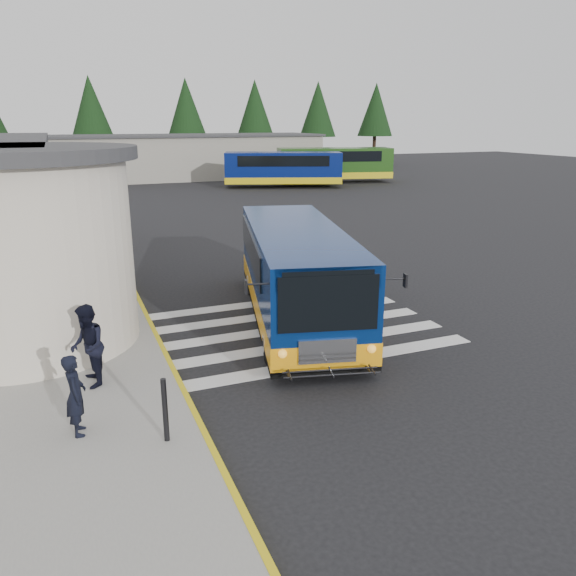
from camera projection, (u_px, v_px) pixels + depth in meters
name	position (u px, v px, depth m)	size (l,w,h in m)	color
ground	(295.00, 317.00, 16.40)	(140.00, 140.00, 0.00)	black
curb_strip	(135.00, 293.00, 18.46)	(0.12, 34.00, 0.16)	yellow
crosswalk	(290.00, 329.00, 15.50)	(8.00, 5.35, 0.01)	silver
depot_building	(186.00, 156.00, 55.22)	(26.40, 8.40, 4.20)	gray
tree_line	(171.00, 108.00, 61.08)	(58.40, 4.40, 10.00)	black
transit_bus	(296.00, 277.00, 15.91)	(4.97, 9.70, 2.66)	navy
pedestrian_a	(75.00, 395.00, 9.85)	(0.55, 0.36, 1.51)	black
pedestrian_b	(88.00, 346.00, 11.63)	(0.86, 0.67, 1.77)	black
bollard	(165.00, 410.00, 9.67)	(0.10, 0.10, 1.18)	black
far_bus_a	(283.00, 168.00, 47.71)	(10.16, 5.96, 2.53)	#071658
far_bus_b	(334.00, 163.00, 51.57)	(10.75, 5.18, 2.67)	#1D4612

